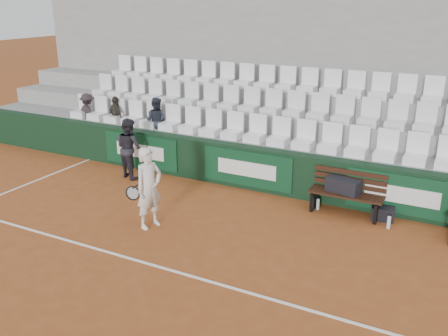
# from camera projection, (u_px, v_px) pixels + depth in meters

# --- Properties ---
(ground) EXTENTS (80.00, 80.00, 0.00)m
(ground) POSITION_uv_depth(u_px,v_px,m) (159.00, 267.00, 8.27)
(ground) COLOR #9A4D22
(ground) RESTS_ON ground
(court_baseline) EXTENTS (18.00, 0.06, 0.01)m
(court_baseline) POSITION_uv_depth(u_px,v_px,m) (159.00, 267.00, 8.27)
(court_baseline) COLOR white
(court_baseline) RESTS_ON ground
(back_barrier) EXTENTS (18.00, 0.34, 1.00)m
(back_barrier) POSITION_uv_depth(u_px,v_px,m) (261.00, 169.00, 11.42)
(back_barrier) COLOR black
(back_barrier) RESTS_ON ground
(grandstand_tier_front) EXTENTS (18.00, 0.95, 1.00)m
(grandstand_tier_front) POSITION_uv_depth(u_px,v_px,m) (269.00, 161.00, 11.98)
(grandstand_tier_front) COLOR gray
(grandstand_tier_front) RESTS_ON ground
(grandstand_tier_mid) EXTENTS (18.00, 0.95, 1.45)m
(grandstand_tier_mid) POSITION_uv_depth(u_px,v_px,m) (283.00, 142.00, 12.70)
(grandstand_tier_mid) COLOR gray
(grandstand_tier_mid) RESTS_ON ground
(grandstand_tier_back) EXTENTS (18.00, 0.95, 1.90)m
(grandstand_tier_back) POSITION_uv_depth(u_px,v_px,m) (296.00, 126.00, 13.42)
(grandstand_tier_back) COLOR gray
(grandstand_tier_back) RESTS_ON ground
(grandstand_rear_wall) EXTENTS (18.00, 0.30, 4.40)m
(grandstand_rear_wall) POSITION_uv_depth(u_px,v_px,m) (307.00, 76.00, 13.54)
(grandstand_rear_wall) COLOR gray
(grandstand_rear_wall) RESTS_ON ground
(seat_row_front) EXTENTS (11.90, 0.44, 0.63)m
(seat_row_front) POSITION_uv_depth(u_px,v_px,m) (267.00, 130.00, 11.57)
(seat_row_front) COLOR white
(seat_row_front) RESTS_ON grandstand_tier_front
(seat_row_mid) EXTENTS (11.90, 0.44, 0.63)m
(seat_row_mid) POSITION_uv_depth(u_px,v_px,m) (282.00, 103.00, 12.22)
(seat_row_mid) COLOR silver
(seat_row_mid) RESTS_ON grandstand_tier_mid
(seat_row_back) EXTENTS (11.90, 0.44, 0.63)m
(seat_row_back) POSITION_uv_depth(u_px,v_px,m) (297.00, 80.00, 12.86)
(seat_row_back) COLOR white
(seat_row_back) RESTS_ON grandstand_tier_back
(bench_left) EXTENTS (1.50, 0.56, 0.45)m
(bench_left) POSITION_uv_depth(u_px,v_px,m) (345.00, 204.00, 10.23)
(bench_left) COLOR #32190F
(bench_left) RESTS_ON ground
(sports_bag_left) EXTENTS (0.74, 0.45, 0.29)m
(sports_bag_left) POSITION_uv_depth(u_px,v_px,m) (343.00, 186.00, 10.17)
(sports_bag_left) COLOR black
(sports_bag_left) RESTS_ON bench_left
(sports_bag_ground) EXTENTS (0.48, 0.34, 0.27)m
(sports_bag_ground) POSITION_uv_depth(u_px,v_px,m) (383.00, 214.00, 9.98)
(sports_bag_ground) COLOR black
(sports_bag_ground) RESTS_ON ground
(water_bottle_near) EXTENTS (0.07, 0.07, 0.24)m
(water_bottle_near) POSITION_uv_depth(u_px,v_px,m) (318.00, 204.00, 10.47)
(water_bottle_near) COLOR silver
(water_bottle_near) RESTS_ON ground
(water_bottle_far) EXTENTS (0.07, 0.07, 0.25)m
(water_bottle_far) POSITION_uv_depth(u_px,v_px,m) (389.00, 222.00, 9.61)
(water_bottle_far) COLOR silver
(water_bottle_far) RESTS_ON ground
(tennis_player) EXTENTS (0.76, 0.67, 1.60)m
(tennis_player) POSITION_uv_depth(u_px,v_px,m) (149.00, 188.00, 9.49)
(tennis_player) COLOR silver
(tennis_player) RESTS_ON ground
(ball_kid) EXTENTS (0.87, 0.77, 1.48)m
(ball_kid) POSITION_uv_depth(u_px,v_px,m) (129.00, 148.00, 12.18)
(ball_kid) COLOR black
(ball_kid) RESTS_ON ground
(spectator_a) EXTENTS (0.83, 0.63, 1.13)m
(spectator_a) POSITION_uv_depth(u_px,v_px,m) (87.00, 98.00, 13.94)
(spectator_a) COLOR black
(spectator_a) RESTS_ON grandstand_tier_front
(spectator_b) EXTENTS (0.72, 0.52, 1.14)m
(spectator_b) POSITION_uv_depth(u_px,v_px,m) (115.00, 101.00, 13.50)
(spectator_b) COLOR #2E2A25
(spectator_b) RESTS_ON grandstand_tier_front
(spectator_c) EXTENTS (0.66, 0.54, 1.24)m
(spectator_c) POSITION_uv_depth(u_px,v_px,m) (156.00, 104.00, 12.89)
(spectator_c) COLOR #202731
(spectator_c) RESTS_ON grandstand_tier_front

